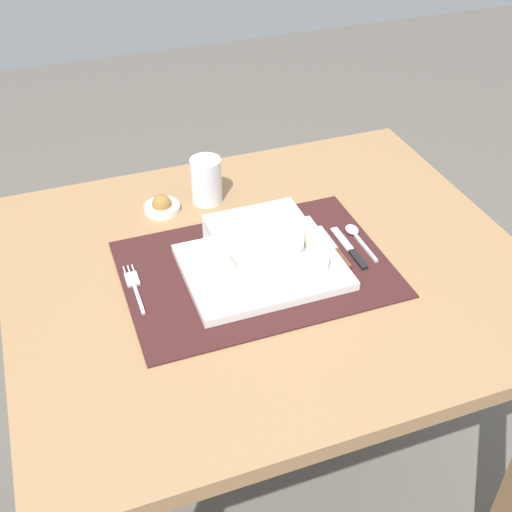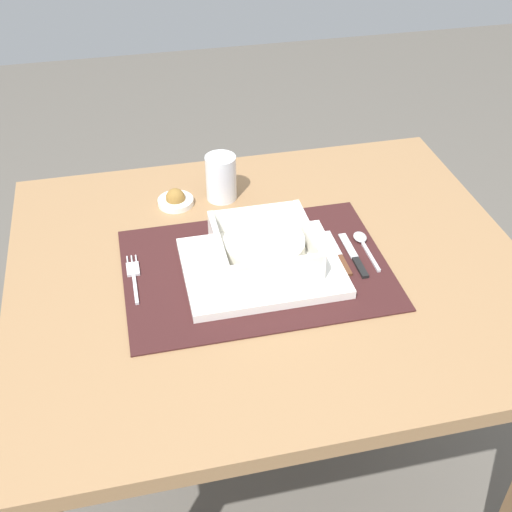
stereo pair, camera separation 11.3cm
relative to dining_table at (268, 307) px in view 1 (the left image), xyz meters
name	(u,v)px [view 1 (the left image)]	position (x,y,z in m)	size (l,w,h in m)	color
ground_plane	(265,493)	(0.00, 0.00, -0.62)	(6.00, 6.00, 0.00)	#59544C
dining_table	(268,307)	(0.00, 0.00, 0.00)	(0.92, 0.78, 0.73)	#936D47
placemat	(256,269)	(-0.03, -0.01, 0.11)	(0.46, 0.33, 0.00)	#381919
serving_plate	(262,267)	(-0.02, -0.02, 0.12)	(0.27, 0.21, 0.02)	white
porridge_bowl	(263,247)	(-0.01, 0.00, 0.14)	(0.17, 0.17, 0.05)	white
fork	(134,285)	(-0.24, 0.02, 0.11)	(0.02, 0.13, 0.00)	silver
spoon	(355,233)	(0.18, 0.02, 0.11)	(0.02, 0.11, 0.01)	silver
butter_knife	(351,250)	(0.15, -0.02, 0.11)	(0.01, 0.13, 0.01)	black
bread_knife	(335,249)	(0.12, -0.01, 0.11)	(0.01, 0.13, 0.01)	#59331E
drinking_glass	(206,183)	(-0.04, 0.23, 0.15)	(0.06, 0.06, 0.09)	white
condiment_saucer	(162,206)	(-0.14, 0.23, 0.12)	(0.07, 0.07, 0.04)	white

